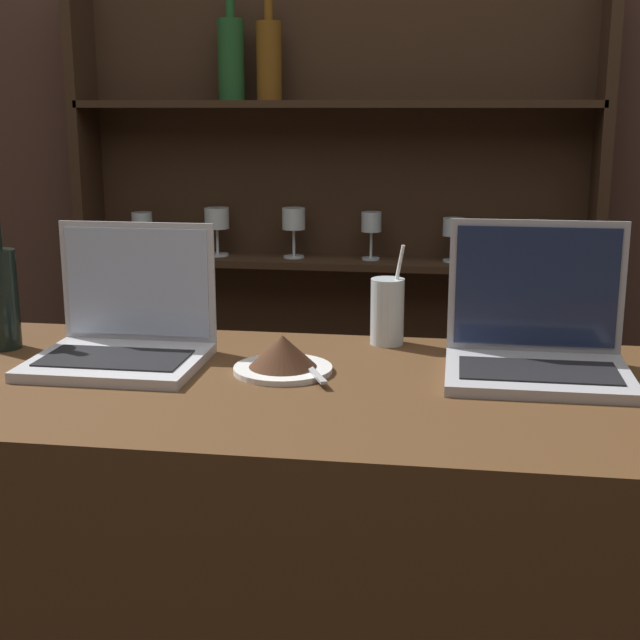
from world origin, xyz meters
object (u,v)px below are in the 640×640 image
object	(u,v)px
laptop_far	(537,341)
cake_plate	(283,356)
laptop_near	(125,333)
water_glass	(387,311)
wine_bottle_dark	(0,296)

from	to	relation	value
laptop_far	cake_plate	world-z (taller)	laptop_far
laptop_near	water_glass	xyz separation A→B (m)	(0.46, 0.19, 0.01)
laptop_far	wine_bottle_dark	distance (m)	0.98
laptop_near	laptop_far	bearing A→B (deg)	2.72
water_glass	wine_bottle_dark	xyz separation A→B (m)	(-0.71, -0.14, 0.04)
wine_bottle_dark	laptop_near	bearing A→B (deg)	-10.05
laptop_near	wine_bottle_dark	size ratio (longest dim) A/B	1.13
laptop_near	water_glass	distance (m)	0.49
laptop_near	cake_plate	size ratio (longest dim) A/B	1.66
laptop_near	water_glass	world-z (taller)	laptop_near
cake_plate	wine_bottle_dark	distance (m)	0.56
laptop_far	water_glass	world-z (taller)	laptop_far
laptop_near	laptop_far	size ratio (longest dim) A/B	0.96
laptop_near	laptop_far	distance (m)	0.72
laptop_far	wine_bottle_dark	bearing A→B (deg)	179.33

